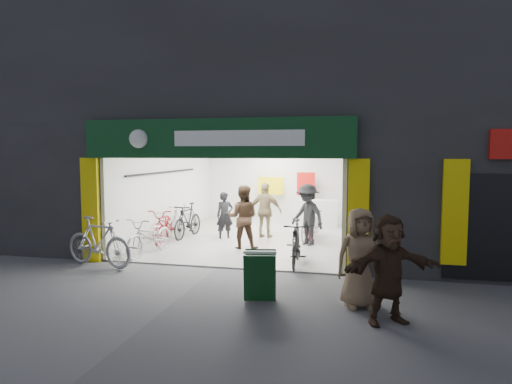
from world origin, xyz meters
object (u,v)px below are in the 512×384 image
(bike_right_front, at_px, (296,243))
(parked_bike, at_px, (99,242))
(pedestrian_near, at_px, (360,258))
(bike_left_front, at_px, (150,236))
(sandwich_board, at_px, (260,274))

(bike_right_front, bearing_deg, parked_bike, -169.87)
(bike_right_front, relative_size, pedestrian_near, 1.04)
(bike_left_front, relative_size, sandwich_board, 2.19)
(pedestrian_near, bearing_deg, bike_right_front, 99.02)
(parked_bike, height_order, sandwich_board, parked_bike)
(pedestrian_near, bearing_deg, sandwich_board, 162.35)
(bike_left_front, xyz_separation_m, pedestrian_near, (5.42, -2.87, 0.36))
(bike_left_front, xyz_separation_m, sandwich_board, (3.64, -2.96, -0.02))
(bike_right_front, distance_m, pedestrian_near, 3.05)
(bike_right_front, bearing_deg, pedestrian_near, -63.83)
(bike_left_front, xyz_separation_m, bike_right_front, (3.92, -0.23, 0.03))
(parked_bike, bearing_deg, bike_right_front, -62.22)
(bike_left_front, distance_m, bike_right_front, 3.92)
(bike_right_front, xyz_separation_m, sandwich_board, (-0.28, -2.73, -0.06))
(bike_left_front, height_order, pedestrian_near, pedestrian_near)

